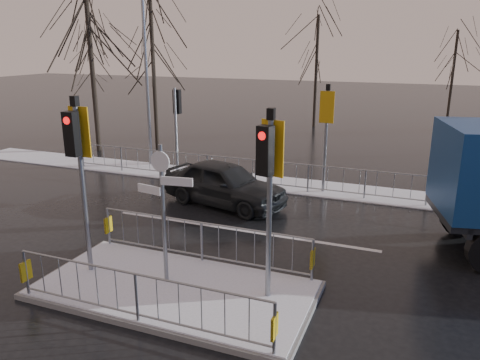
% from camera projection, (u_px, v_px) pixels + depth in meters
% --- Properties ---
extents(ground, '(120.00, 120.00, 0.00)m').
position_uv_depth(ground, '(174.00, 293.00, 10.15)').
color(ground, black).
rests_on(ground, ground).
extents(snow_verge, '(30.00, 2.00, 0.04)m').
position_uv_depth(snow_verge, '(286.00, 185.00, 17.82)').
color(snow_verge, white).
rests_on(snow_verge, ground).
extents(lane_markings, '(8.00, 11.38, 0.01)m').
position_uv_depth(lane_markings, '(167.00, 300.00, 9.85)').
color(lane_markings, silver).
rests_on(lane_markings, ground).
extents(traffic_island, '(6.00, 3.04, 4.15)m').
position_uv_depth(traffic_island, '(173.00, 276.00, 10.06)').
color(traffic_island, slate).
rests_on(traffic_island, ground).
extents(far_kerb_fixtures, '(18.00, 0.65, 3.83)m').
position_uv_depth(far_kerb_fixtures, '(290.00, 163.00, 16.98)').
color(far_kerb_fixtures, gray).
rests_on(far_kerb_fixtures, ground).
extents(car_far_lane, '(4.60, 2.70, 1.47)m').
position_uv_depth(car_far_lane, '(224.00, 183.00, 15.50)').
color(car_far_lane, black).
rests_on(car_far_lane, ground).
extents(tree_near_a, '(4.75, 4.75, 8.97)m').
position_uv_depth(tree_near_a, '(88.00, 23.00, 21.96)').
color(tree_near_a, black).
rests_on(tree_near_a, ground).
extents(tree_near_b, '(4.00, 4.00, 7.55)m').
position_uv_depth(tree_near_b, '(152.00, 45.00, 22.69)').
color(tree_near_b, black).
rests_on(tree_near_b, ground).
extents(tree_near_c, '(3.50, 3.50, 6.61)m').
position_uv_depth(tree_near_c, '(91.00, 57.00, 25.35)').
color(tree_near_c, black).
rests_on(tree_near_c, ground).
extents(tree_far_a, '(3.75, 3.75, 7.08)m').
position_uv_depth(tree_far_a, '(317.00, 50.00, 29.13)').
color(tree_far_a, black).
rests_on(tree_far_a, ground).
extents(tree_far_b, '(3.25, 3.25, 6.14)m').
position_uv_depth(tree_far_b, '(454.00, 61.00, 28.27)').
color(tree_far_b, black).
rests_on(tree_far_b, ground).
extents(street_lamp_left, '(1.25, 0.18, 8.20)m').
position_uv_depth(street_lamp_left, '(147.00, 61.00, 19.64)').
color(street_lamp_left, gray).
rests_on(street_lamp_left, ground).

